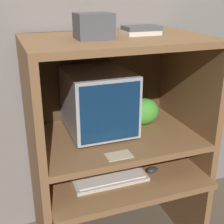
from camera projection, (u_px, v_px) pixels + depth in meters
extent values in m
cube|color=gray|center=(95.00, 42.00, 2.05)|extent=(6.00, 0.06, 2.60)
cube|color=brown|center=(42.00, 220.00, 1.92)|extent=(0.04, 0.67, 0.60)
cube|color=brown|center=(179.00, 188.00, 2.23)|extent=(0.04, 0.67, 0.60)
cube|color=brown|center=(127.00, 181.00, 1.81)|extent=(0.93, 0.46, 0.04)
cube|color=brown|center=(36.00, 163.00, 1.77)|extent=(0.04, 0.67, 0.21)
cube|color=brown|center=(184.00, 137.00, 2.08)|extent=(0.04, 0.67, 0.21)
cube|color=brown|center=(116.00, 137.00, 1.89)|extent=(0.93, 0.67, 0.04)
cube|color=brown|center=(30.00, 97.00, 1.63)|extent=(0.04, 0.67, 0.58)
cube|color=brown|center=(189.00, 80.00, 1.94)|extent=(0.04, 0.67, 0.58)
cube|color=brown|center=(116.00, 40.00, 1.68)|extent=(0.93, 0.67, 0.04)
cube|color=#48321E|center=(99.00, 75.00, 2.06)|extent=(0.93, 0.01, 0.58)
cylinder|color=#B2B2B7|center=(99.00, 129.00, 1.92)|extent=(0.21, 0.21, 0.02)
cube|color=#B2B2B7|center=(98.00, 100.00, 1.85)|extent=(0.37, 0.43, 0.36)
cube|color=navy|center=(110.00, 113.00, 1.66)|extent=(0.34, 0.01, 0.32)
cube|color=beige|center=(110.00, 179.00, 1.78)|extent=(0.43, 0.17, 0.02)
cube|color=silver|center=(110.00, 177.00, 1.78)|extent=(0.39, 0.13, 0.01)
ellipsoid|color=#28282B|center=(152.00, 170.00, 1.86)|extent=(0.07, 0.05, 0.03)
ellipsoid|color=green|center=(143.00, 112.00, 2.00)|extent=(0.21, 0.16, 0.17)
cube|color=beige|center=(140.00, 32.00, 1.75)|extent=(0.20, 0.14, 0.02)
cube|color=#4C4C51|center=(141.00, 28.00, 1.74)|extent=(0.20, 0.13, 0.03)
cube|color=#CCB28C|center=(119.00, 155.00, 1.64)|extent=(0.14, 0.09, 0.00)
cube|color=#4C4C51|center=(94.00, 26.00, 1.58)|extent=(0.18, 0.16, 0.13)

